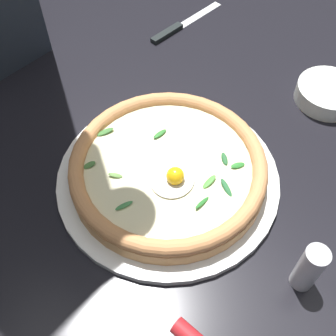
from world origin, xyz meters
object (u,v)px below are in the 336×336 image
pepper_shaker (309,268)px  table_knife (177,27)px  pizza (168,168)px  side_bowl (328,93)px

pepper_shaker → table_knife: bearing=-140.5°
pizza → side_bowl: size_ratio=2.60×
pizza → pepper_shaker: size_ratio=3.55×
pepper_shaker → pizza: bearing=-109.2°
pizza → pepper_shaker: pepper_shaker is taller
table_knife → pepper_shaker: size_ratio=2.35×
table_knife → pepper_shaker: pepper_shaker is taller
side_bowl → pepper_shaker: bearing=5.8°
side_bowl → pepper_shaker: (0.37, 0.04, 0.03)m
pizza → side_bowl: (-0.29, 0.20, -0.02)m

